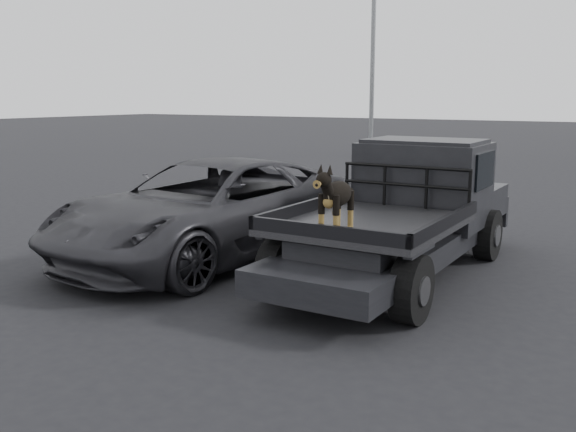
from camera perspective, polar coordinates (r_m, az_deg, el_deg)
The scene contains 6 objects.
ground at distance 6.77m, azimuth 8.73°, elevation -10.40°, with size 120.00×120.00×0.00m, color black.
flatbed_ute at distance 8.83m, azimuth 9.75°, elevation -2.32°, with size 2.00×5.40×0.92m, color black, non-canonical shape.
ute_cab at distance 9.56m, azimuth 12.01°, elevation 4.06°, with size 1.72×1.30×0.88m, color black, non-canonical shape.
headache_rack at distance 8.88m, azimuth 10.37°, elevation 2.56°, with size 1.80×0.08×0.55m, color black, non-canonical shape.
dog at distance 7.10m, azimuth 4.32°, elevation 1.48°, with size 0.32×0.60×0.74m, color black, non-canonical shape.
parked_suv at distance 9.69m, azimuth -6.91°, elevation 0.59°, with size 2.45×5.31×1.48m, color #2C2B30.
Camera 1 is at (2.36, -5.87, 2.42)m, focal length 40.00 mm.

